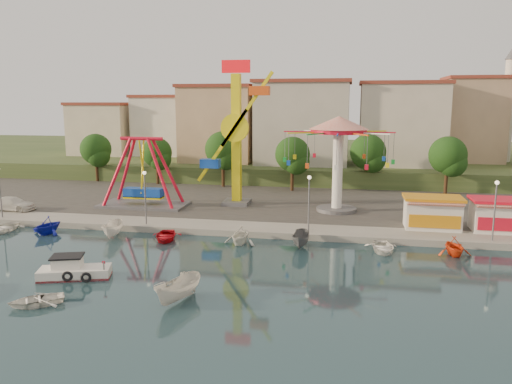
% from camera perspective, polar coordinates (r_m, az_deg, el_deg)
% --- Properties ---
extents(ground, '(200.00, 200.00, 0.00)m').
position_cam_1_polar(ground, '(36.30, -8.69, -9.99)').
color(ground, '#132A35').
rests_on(ground, ground).
extents(quay_deck, '(200.00, 100.00, 0.60)m').
position_cam_1_polar(quay_deck, '(95.55, 3.66, 2.93)').
color(quay_deck, '#9E998E').
rests_on(quay_deck, ground).
extents(asphalt_pad, '(90.00, 28.00, 0.01)m').
position_cam_1_polar(asphalt_pad, '(64.24, 0.14, -0.39)').
color(asphalt_pad, '#4C4944').
rests_on(asphalt_pad, quay_deck).
extents(hill_terrace, '(200.00, 60.00, 3.00)m').
position_cam_1_polar(hill_terrace, '(100.34, 4.02, 3.96)').
color(hill_terrace, '#384C26').
rests_on(hill_terrace, ground).
extents(pirate_ship_ride, '(10.00, 5.00, 8.00)m').
position_cam_1_polar(pirate_ship_ride, '(58.53, -12.81, 2.06)').
color(pirate_ship_ride, '#59595E').
rests_on(pirate_ship_ride, quay_deck).
extents(kamikaze_tower, '(6.06, 3.10, 16.50)m').
position_cam_1_polar(kamikaze_tower, '(57.31, -2.01, 6.29)').
color(kamikaze_tower, '#59595E').
rests_on(kamikaze_tower, quay_deck).
extents(wave_swinger, '(11.60, 11.60, 10.40)m').
position_cam_1_polar(wave_swinger, '(54.70, 9.40, 5.63)').
color(wave_swinger, '#59595E').
rests_on(wave_swinger, quay_deck).
extents(booth_left, '(5.40, 3.78, 3.08)m').
position_cam_1_polar(booth_left, '(50.27, 19.51, -2.19)').
color(booth_left, white).
rests_on(booth_left, quay_deck).
extents(booth_mid, '(5.40, 3.78, 3.08)m').
position_cam_1_polar(booth_mid, '(51.57, 26.16, -2.36)').
color(booth_mid, white).
rests_on(booth_mid, quay_deck).
extents(lamp_post_0, '(0.14, 0.14, 5.00)m').
position_cam_1_polar(lamp_post_0, '(58.16, -27.19, -0.17)').
color(lamp_post_0, '#59595E').
rests_on(lamp_post_0, quay_deck).
extents(lamp_post_1, '(0.14, 0.14, 5.00)m').
position_cam_1_polar(lamp_post_1, '(50.01, -12.53, -0.80)').
color(lamp_post_1, '#59595E').
rests_on(lamp_post_1, quay_deck).
extents(lamp_post_2, '(0.14, 0.14, 5.00)m').
position_cam_1_polar(lamp_post_2, '(46.17, 6.06, -1.53)').
color(lamp_post_2, '#59595E').
rests_on(lamp_post_2, quay_deck).
extents(lamp_post_3, '(0.14, 0.14, 5.00)m').
position_cam_1_polar(lamp_post_3, '(47.69, 25.60, -2.12)').
color(lamp_post_3, '#59595E').
rests_on(lamp_post_3, quay_deck).
extents(tree_0, '(4.60, 4.60, 7.19)m').
position_cam_1_polar(tree_0, '(78.90, -17.84, 4.68)').
color(tree_0, '#382314').
rests_on(tree_0, quay_deck).
extents(tree_1, '(4.35, 4.35, 6.80)m').
position_cam_1_polar(tree_1, '(74.01, -11.26, 4.42)').
color(tree_1, '#382314').
rests_on(tree_1, quay_deck).
extents(tree_2, '(5.02, 5.02, 7.85)m').
position_cam_1_polar(tree_2, '(70.41, -3.81, 4.89)').
color(tree_2, '#382314').
rests_on(tree_2, quay_deck).
extents(tree_3, '(4.68, 4.68, 7.32)m').
position_cam_1_polar(tree_3, '(67.22, 4.19, 4.32)').
color(tree_3, '#382314').
rests_on(tree_3, quay_deck).
extents(tree_4, '(4.86, 4.86, 7.60)m').
position_cam_1_polar(tree_4, '(69.79, 12.69, 4.48)').
color(tree_4, '#382314').
rests_on(tree_4, quay_deck).
extents(tree_5, '(4.83, 4.83, 7.54)m').
position_cam_1_polar(tree_5, '(69.08, 21.07, 3.95)').
color(tree_5, '#382314').
rests_on(tree_5, quay_deck).
extents(building_0, '(9.26, 9.53, 11.87)m').
position_cam_1_polar(building_0, '(90.19, -19.37, 7.44)').
color(building_0, beige).
rests_on(building_0, hill_terrace).
extents(building_1, '(12.33, 9.01, 8.63)m').
position_cam_1_polar(building_1, '(89.84, -10.88, 6.79)').
color(building_1, silver).
rests_on(building_1, hill_terrace).
extents(building_2, '(11.95, 9.28, 11.23)m').
position_cam_1_polar(building_2, '(86.40, -2.55, 7.69)').
color(building_2, tan).
rests_on(building_2, hill_terrace).
extents(building_3, '(12.59, 10.50, 9.20)m').
position_cam_1_polar(building_3, '(81.23, 6.51, 6.76)').
color(building_3, beige).
rests_on(building_3, hill_terrace).
extents(building_4, '(10.75, 9.23, 9.24)m').
position_cam_1_polar(building_4, '(84.75, 15.86, 6.59)').
color(building_4, beige).
rests_on(building_4, hill_terrace).
extents(building_5, '(12.77, 10.96, 11.21)m').
position_cam_1_polar(building_5, '(85.08, 25.02, 6.70)').
color(building_5, tan).
rests_on(building_5, hill_terrace).
extents(minaret, '(2.80, 2.80, 18.00)m').
position_cam_1_polar(minaret, '(89.47, 26.92, 9.22)').
color(minaret, silver).
rests_on(minaret, hill_terrace).
extents(cabin_motorboat, '(5.30, 3.34, 1.75)m').
position_cam_1_polar(cabin_motorboat, '(38.67, -20.16, -8.51)').
color(cabin_motorboat, white).
rests_on(cabin_motorboat, ground).
extents(rowboat_b, '(4.02, 3.81, 0.68)m').
position_cam_1_polar(rowboat_b, '(34.59, -23.83, -11.23)').
color(rowboat_b, white).
rests_on(rowboat_b, ground).
extents(skiff, '(2.80, 4.44, 1.61)m').
position_cam_1_polar(skiff, '(32.41, -8.86, -11.01)').
color(skiff, silver).
rests_on(skiff, ground).
extents(van, '(5.14, 2.16, 1.48)m').
position_cam_1_polar(van, '(61.64, -26.08, -1.21)').
color(van, silver).
rests_on(van, quay_deck).
extents(moored_boat_0, '(3.24, 4.17, 0.79)m').
position_cam_1_polar(moored_boat_0, '(54.61, -26.82, -3.65)').
color(moored_boat_0, silver).
rests_on(moored_boat_0, ground).
extents(moored_boat_1, '(3.54, 3.87, 1.74)m').
position_cam_1_polar(moored_boat_1, '(51.84, -22.77, -3.51)').
color(moored_boat_1, '#131CA7').
rests_on(moored_boat_1, ground).
extents(moored_boat_2, '(2.22, 4.18, 1.53)m').
position_cam_1_polar(moored_boat_2, '(48.50, -16.03, -4.13)').
color(moored_boat_2, silver).
rests_on(moored_boat_2, ground).
extents(moored_boat_3, '(3.54, 4.37, 0.80)m').
position_cam_1_polar(moored_boat_3, '(46.55, -10.32, -4.96)').
color(moored_boat_3, red).
rests_on(moored_boat_3, ground).
extents(moored_boat_4, '(3.26, 3.63, 1.71)m').
position_cam_1_polar(moored_boat_4, '(44.44, -1.80, -4.92)').
color(moored_boat_4, silver).
rests_on(moored_boat_4, ground).
extents(moored_boat_5, '(1.46, 3.72, 1.43)m').
position_cam_1_polar(moored_boat_5, '(43.67, 5.17, -5.43)').
color(moored_boat_5, '#58585D').
rests_on(moored_boat_5, ground).
extents(moored_boat_6, '(3.02, 4.02, 0.79)m').
position_cam_1_polar(moored_boat_6, '(43.69, 14.27, -6.14)').
color(moored_boat_6, white).
rests_on(moored_boat_6, ground).
extents(moored_boat_7, '(3.20, 3.52, 1.61)m').
position_cam_1_polar(moored_boat_7, '(44.34, 21.73, -5.77)').
color(moored_boat_7, '#E64014').
rests_on(moored_boat_7, ground).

